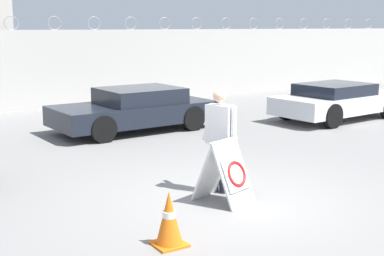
% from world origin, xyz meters
% --- Properties ---
extents(ground_plane, '(90.00, 90.00, 0.00)m').
position_xyz_m(ground_plane, '(0.00, 0.00, 0.00)').
color(ground_plane, gray).
extents(perimeter_wall, '(36.00, 0.30, 3.11)m').
position_xyz_m(perimeter_wall, '(0.00, 11.15, 1.34)').
color(perimeter_wall, beige).
rests_on(perimeter_wall, ground_plane).
extents(barricade_sign, '(0.85, 1.01, 1.03)m').
position_xyz_m(barricade_sign, '(-0.15, -0.11, 0.51)').
color(barricade_sign, white).
rests_on(barricade_sign, ground_plane).
extents(security_guard, '(0.40, 0.69, 1.78)m').
position_xyz_m(security_guard, '(0.07, 0.41, 0.99)').
color(security_guard, '#232838').
rests_on(security_guard, ground_plane).
extents(traffic_cone_near, '(0.41, 0.41, 0.73)m').
position_xyz_m(traffic_cone_near, '(-1.77, -1.13, 0.36)').
color(traffic_cone_near, orange).
rests_on(traffic_cone_near, ground_plane).
extents(parked_car_rear_sedan, '(4.42, 2.23, 1.15)m').
position_xyz_m(parked_car_rear_sedan, '(1.22, 6.10, 0.59)').
color(parked_car_rear_sedan, black).
rests_on(parked_car_rear_sedan, ground_plane).
extents(parked_car_far_side, '(4.47, 2.20, 1.10)m').
position_xyz_m(parked_car_far_side, '(7.22, 4.49, 0.58)').
color(parked_car_far_side, black).
rests_on(parked_car_far_side, ground_plane).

